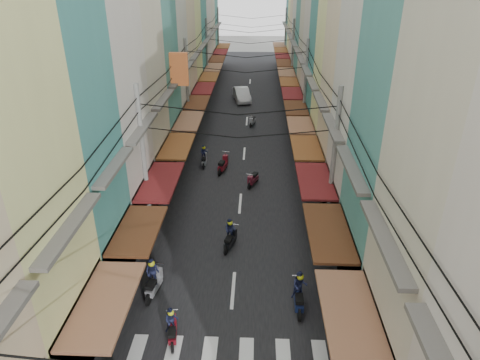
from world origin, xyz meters
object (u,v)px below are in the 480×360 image
(white_car, at_px, (242,101))
(bicycle, at_px, (381,252))
(market_umbrella, at_px, (384,290))
(traffic_sign, at_px, (381,306))

(white_car, xyz_separation_m, bicycle, (8.24, -27.76, 0.00))
(market_umbrella, distance_m, traffic_sign, 0.64)
(white_car, height_order, market_umbrella, market_umbrella)
(market_umbrella, bearing_deg, bicycle, 73.80)
(white_car, xyz_separation_m, traffic_sign, (6.37, -33.94, 1.98))
(market_umbrella, relative_size, traffic_sign, 0.94)
(white_car, xyz_separation_m, market_umbrella, (6.59, -33.41, 2.27))
(market_umbrella, bearing_deg, traffic_sign, -112.87)
(white_car, relative_size, market_umbrella, 1.94)
(bicycle, relative_size, traffic_sign, 0.51)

